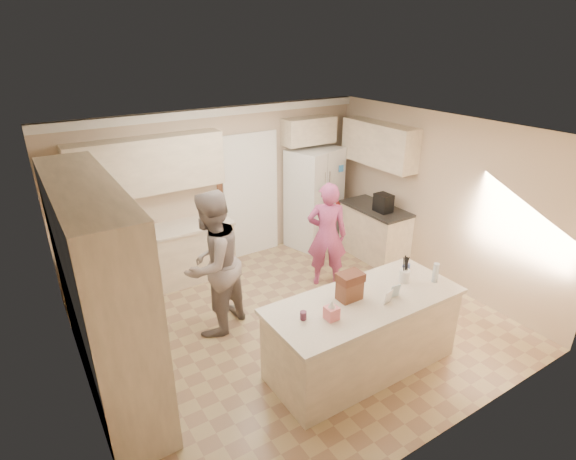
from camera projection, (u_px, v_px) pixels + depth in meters
floor at (296, 325)px, 6.12m from camera, size 5.20×4.60×0.02m
ceiling at (297, 132)px, 5.07m from camera, size 5.20×4.60×0.02m
wall_back at (219, 188)px, 7.38m from camera, size 5.20×0.02×2.60m
wall_front at (446, 333)px, 3.81m from camera, size 5.20×0.02×2.60m
wall_left at (70, 298)px, 4.31m from camera, size 0.02×4.60×2.60m
wall_right at (438, 200)px, 6.87m from camera, size 0.02×4.60×2.60m
crown_back at (216, 112)px, 6.85m from camera, size 5.20×0.08×0.12m
pantry_bank at (101, 291)px, 4.67m from camera, size 0.60×2.60×2.35m
back_base_cab at (163, 259)px, 6.92m from camera, size 2.20×0.60×0.88m
back_countertop at (159, 232)px, 6.73m from camera, size 2.24×0.63×0.04m
back_upper_cab at (148, 165)px, 6.43m from camera, size 2.20×0.35×0.80m
doorway_opening at (250, 197)px, 7.73m from camera, size 0.90×0.06×2.10m
doorway_casing at (251, 198)px, 7.70m from camera, size 1.02×0.03×2.22m
wall_frame_upper at (220, 174)px, 7.26m from camera, size 0.15×0.02×0.20m
wall_frame_lower at (221, 190)px, 7.37m from camera, size 0.15×0.02×0.20m
refrigerator at (314, 198)px, 8.15m from camera, size 1.06×0.93×1.80m
fridge_seam at (326, 203)px, 7.88m from camera, size 0.02×0.02×1.78m
fridge_dispenser at (316, 192)px, 7.66m from camera, size 0.22×0.03×0.35m
fridge_handle_l at (324, 196)px, 7.78m from camera, size 0.02×0.02×0.85m
fridge_handle_r at (329, 195)px, 7.83m from camera, size 0.02×0.02×0.85m
over_fridge_cab at (309, 131)px, 7.73m from camera, size 0.95×0.35×0.45m
right_base_cab at (374, 233)px, 7.84m from camera, size 0.60×1.20×0.88m
right_countertop at (376, 208)px, 7.65m from camera, size 0.63×1.24×0.04m
right_upper_cab at (379, 144)px, 7.45m from camera, size 0.35×1.50×0.70m
coffee_maker at (383, 203)px, 7.41m from camera, size 0.22×0.28×0.30m
island_base at (362, 335)px, 5.18m from camera, size 2.20×0.90×0.88m
island_top at (365, 301)px, 5.00m from camera, size 2.28×0.96×0.05m
utensil_crock at (404, 276)px, 5.32m from camera, size 0.13×0.13×0.15m
tissue_box at (332, 313)px, 4.62m from camera, size 0.13×0.13×0.14m
tissue_plume at (332, 304)px, 4.57m from camera, size 0.08×0.08×0.08m
dollhouse_body at (350, 290)px, 4.95m from camera, size 0.26×0.18×0.22m
dollhouse_roof at (350, 278)px, 4.89m from camera, size 0.28×0.20×0.10m
jam_jar at (303, 315)px, 4.62m from camera, size 0.07×0.07×0.09m
greeting_card_a at (388, 297)px, 4.88m from camera, size 0.12×0.06×0.16m
greeting_card_b at (395, 291)px, 4.99m from camera, size 0.12×0.05×0.16m
water_bottle at (436, 273)px, 5.29m from camera, size 0.07×0.07×0.24m
shaker_salt at (404, 268)px, 5.54m from camera, size 0.05×0.05×0.09m
shaker_pepper at (408, 267)px, 5.58m from camera, size 0.05×0.05×0.09m
teen_boy at (212, 264)px, 5.67m from camera, size 1.18×1.10×1.92m
teen_girl at (327, 235)px, 6.80m from camera, size 0.72×0.67×1.66m
fridge_magnets at (326, 204)px, 7.87m from camera, size 0.76×0.02×1.44m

